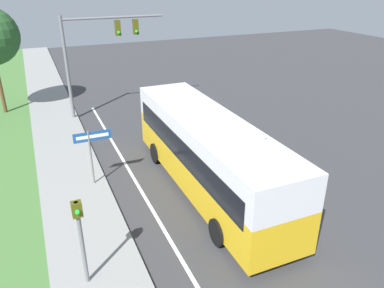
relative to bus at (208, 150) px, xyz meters
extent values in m
plane|color=#38383A|center=(0.97, -2.19, -1.89)|extent=(80.00, 80.00, 0.00)
cube|color=gray|center=(-5.23, -2.19, -1.83)|extent=(2.80, 80.00, 0.12)
cube|color=silver|center=(-2.63, -2.19, -1.89)|extent=(0.14, 30.00, 0.01)
cube|color=gold|center=(0.00, 0.01, -0.74)|extent=(2.46, 10.73, 1.59)
cube|color=silver|center=(0.00, 0.01, 0.70)|extent=(2.46, 10.73, 1.30)
cube|color=black|center=(0.00, 0.01, 0.26)|extent=(2.50, 9.87, 0.98)
cube|color=silver|center=(0.00, -0.79, 1.48)|extent=(1.72, 3.75, 0.24)
cylinder|color=black|center=(-1.18, 3.34, -1.40)|extent=(0.28, 0.97, 0.97)
cylinder|color=black|center=(1.18, 3.34, -1.40)|extent=(0.28, 0.97, 0.97)
cylinder|color=black|center=(-1.18, -3.31, -1.40)|extent=(0.28, 0.97, 0.97)
cylinder|color=black|center=(1.18, -3.31, -1.40)|extent=(0.28, 0.97, 0.97)
cylinder|color=slate|center=(-4.08, 11.13, 1.25)|extent=(0.20, 0.20, 6.28)
cylinder|color=slate|center=(-1.02, 11.13, 4.14)|extent=(6.12, 0.14, 0.14)
cube|color=#47470F|center=(-0.81, 11.13, 3.52)|extent=(0.32, 0.28, 0.90)
sphere|color=#1ED838|center=(-0.81, 10.95, 3.28)|extent=(0.18, 0.18, 0.18)
cube|color=#47470F|center=(0.31, 11.13, 3.52)|extent=(0.32, 0.28, 0.90)
sphere|color=#1ED838|center=(0.31, 10.95, 3.28)|extent=(0.18, 0.18, 0.18)
cylinder|color=slate|center=(-5.58, -3.40, -0.44)|extent=(0.12, 0.12, 2.90)
cube|color=#47470F|center=(-5.58, -3.40, 0.79)|extent=(0.28, 0.24, 0.44)
sphere|color=#1ED838|center=(-5.58, -3.55, 0.79)|extent=(0.14, 0.14, 0.14)
cylinder|color=slate|center=(-4.37, 2.31, -0.61)|extent=(0.08, 0.08, 2.57)
cube|color=#19478C|center=(-4.21, 2.31, 0.42)|extent=(1.56, 0.03, 0.41)
cube|color=white|center=(-4.21, 2.29, 0.42)|extent=(1.33, 0.01, 0.14)
cylinder|color=brown|center=(-8.07, 13.94, 0.12)|extent=(0.24, 0.24, 3.83)
camera|label=1|loc=(-6.08, -12.36, 6.58)|focal=35.00mm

